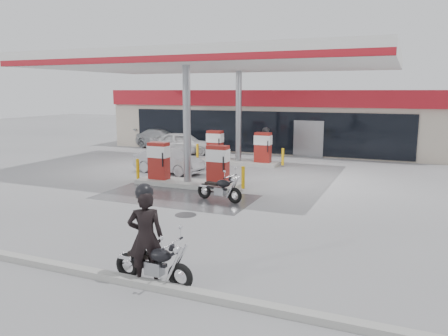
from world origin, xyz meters
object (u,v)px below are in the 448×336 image
object	(u,v)px
main_motorcycle	(154,265)
biker_main	(146,237)
pump_island_far	(238,151)
sedan_white	(183,143)
hatchback_silver	(169,161)
pump_island_near	(188,169)
parked_car_right	(405,148)
attendant	(266,145)
parked_motorcycle	(220,189)
parked_car_left	(164,139)

from	to	relation	value
main_motorcycle	biker_main	size ratio (longest dim) A/B	0.94
pump_island_far	sedan_white	size ratio (longest dim) A/B	1.25
biker_main	hatchback_silver	bearing A→B (deg)	-90.86
pump_island_near	parked_car_right	distance (m)	14.64
pump_island_near	parked_car_right	size ratio (longest dim) A/B	1.26
biker_main	attendant	world-z (taller)	biker_main
parked_motorcycle	attendant	xyz separation A→B (m)	(-1.05, 8.90, 0.55)
biker_main	parked_car_left	xyz separation A→B (m)	(-10.70, 18.79, -0.33)
attendant	parked_car_left	bearing A→B (deg)	67.48
main_motorcycle	sedan_white	size ratio (longest dim) A/B	0.46
main_motorcycle	attendant	bearing A→B (deg)	101.43
main_motorcycle	parked_car_right	world-z (taller)	parked_car_right
attendant	pump_island_near	bearing A→B (deg)	167.04
hatchback_silver	sedan_white	bearing A→B (deg)	31.17
pump_island_near	attendant	distance (m)	7.12
pump_island_near	sedan_white	world-z (taller)	pump_island_near
biker_main	pump_island_far	bearing A→B (deg)	-104.88
sedan_white	main_motorcycle	bearing A→B (deg)	-165.36
attendant	parked_car_left	world-z (taller)	attendant
main_motorcycle	sedan_white	world-z (taller)	sedan_white
main_motorcycle	parked_car_right	distance (m)	21.30
parked_motorcycle	parked_car_left	size ratio (longest dim) A/B	0.41
main_motorcycle	attendant	size ratio (longest dim) A/B	0.96
pump_island_far	hatchback_silver	distance (m)	4.38
pump_island_near	biker_main	bearing A→B (deg)	-67.67
pump_island_near	hatchback_silver	xyz separation A→B (m)	(-2.17, 2.20, -0.12)
pump_island_near	parked_motorcycle	distance (m)	3.00
biker_main	parked_car_right	bearing A→B (deg)	-131.53
parked_car_left	biker_main	bearing A→B (deg)	-132.13
sedan_white	hatchback_silver	size ratio (longest dim) A/B	1.14
parked_motorcycle	parked_car_right	bearing A→B (deg)	76.27
biker_main	parked_car_left	world-z (taller)	biker_main
attendant	biker_main	bearing A→B (deg)	-174.28
hatchback_silver	parked_car_left	size ratio (longest dim) A/B	0.78
pump_island_far	attendant	distance (m)	1.63
sedan_white	hatchback_silver	xyz separation A→B (m)	(2.44, -6.00, -0.11)
pump_island_near	main_motorcycle	xyz separation A→B (m)	(3.80, -8.80, -0.28)
pump_island_far	main_motorcycle	size ratio (longest dim) A/B	2.73
biker_main	parked_motorcycle	size ratio (longest dim) A/B	1.05
parked_car_left	parked_motorcycle	bearing A→B (deg)	-123.49
pump_island_far	sedan_white	bearing A→B (deg)	154.50
sedan_white	parked_car_left	size ratio (longest dim) A/B	0.89
pump_island_near	hatchback_silver	distance (m)	3.09
pump_island_near	parked_car_left	size ratio (longest dim) A/B	1.11
pump_island_far	attendant	size ratio (longest dim) A/B	2.61
sedan_white	parked_car_left	bearing A→B (deg)	42.25
pump_island_near	biker_main	distance (m)	9.51
sedan_white	parked_car_right	bearing A→B (deg)	-85.41
pump_island_near	hatchback_silver	bearing A→B (deg)	134.61
parked_car_left	main_motorcycle	bearing A→B (deg)	-131.69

